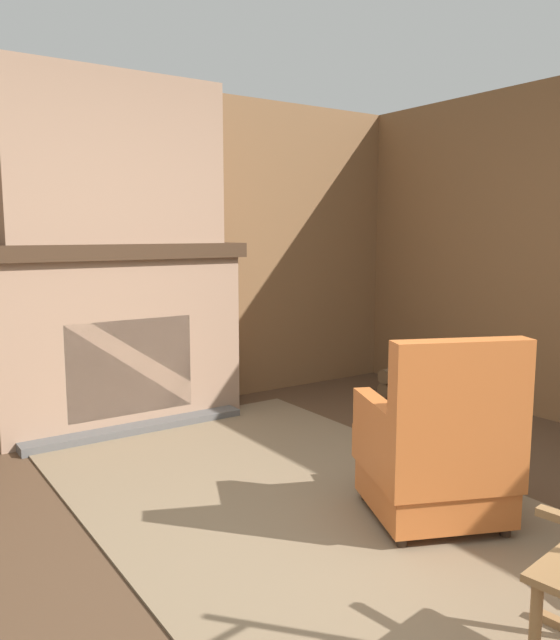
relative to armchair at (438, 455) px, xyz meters
name	(u,v)px	position (x,y,z in m)	size (l,w,h in m)	color
ground_plane	(338,573)	(0.09, -0.70, -0.35)	(14.00, 14.00, 0.00)	#4C3523
wood_panel_wall_left	(107,253)	(-2.70, -0.70, 0.93)	(0.06, 6.11, 2.57)	brown
fireplace_hearth	(121,336)	(-2.45, -0.70, 0.32)	(0.62, 1.91, 1.36)	#9E7A60
chimney_breast	(114,160)	(-2.46, -0.70, 1.60)	(0.36, 1.59, 1.19)	#9E7A60
area_rug	(312,509)	(-0.46, -0.42, -0.35)	(3.77, 2.10, 0.01)	#7A664C
armchair	(438,455)	(0.00, 0.00, 0.00)	(0.85, 0.85, 0.97)	#C6662D
firewood_stack	(409,385)	(-1.72, 1.58, -0.23)	(0.43, 0.36, 0.26)	brown
oil_lamp_vase	(49,232)	(-2.50, -1.17, 1.09)	(0.11, 0.11, 0.24)	#B24C42
storage_case	(174,234)	(-2.50, -0.23, 1.07)	(0.16, 0.22, 0.14)	brown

